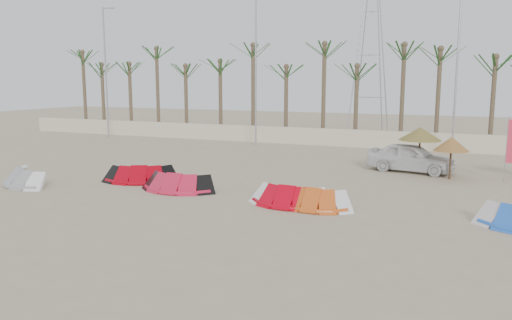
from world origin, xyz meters
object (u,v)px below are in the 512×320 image
at_px(kite_orange, 316,197).
at_px(car, 411,157).
at_px(kite_red_right, 291,194).
at_px(parasol_left, 420,134).
at_px(kite_grey, 30,175).
at_px(parasol_mid, 451,144).
at_px(kite_red_mid, 181,181).
at_px(kite_red_left, 144,172).

distance_m(kite_orange, car, 9.83).
distance_m(kite_red_right, parasol_left, 10.26).
relative_size(kite_grey, parasol_mid, 1.77).
bearing_deg(kite_orange, kite_red_mid, 174.07).
xyz_separation_m(parasol_mid, car, (-2.05, 1.36, -1.00)).
distance_m(kite_grey, parasol_mid, 20.69).
xyz_separation_m(kite_grey, kite_red_right, (12.81, 1.22, -0.00)).
bearing_deg(kite_grey, kite_red_mid, 13.43).
height_order(kite_red_right, parasol_mid, parasol_mid).
xyz_separation_m(kite_red_left, kite_orange, (9.33, -1.74, -0.00)).
height_order(kite_orange, car, car).
xyz_separation_m(kite_grey, car, (16.43, 10.56, 0.37)).
bearing_deg(kite_grey, parasol_left, 31.94).
distance_m(kite_red_mid, kite_orange, 6.60).
xyz_separation_m(kite_grey, parasol_mid, (18.47, 9.21, 1.36)).
distance_m(kite_red_mid, parasol_left, 13.04).
relative_size(kite_grey, kite_red_left, 0.96).
distance_m(parasol_left, car, 1.38).
bearing_deg(kite_red_right, kite_grey, -174.54).
bearing_deg(kite_red_left, parasol_mid, 24.71).
bearing_deg(parasol_mid, kite_red_mid, -146.21).
xyz_separation_m(kite_red_left, kite_red_right, (8.24, -1.59, -0.00)).
bearing_deg(kite_red_left, kite_red_mid, -20.96).
distance_m(kite_grey, kite_red_mid, 7.54).
bearing_deg(kite_red_right, kite_red_left, 169.11).
height_order(kite_grey, kite_red_mid, same).
relative_size(parasol_mid, car, 0.46).
bearing_deg(kite_red_mid, kite_orange, -5.93).
bearing_deg(parasol_left, car, 172.29).
distance_m(kite_red_mid, parasol_mid, 13.48).
bearing_deg(parasol_mid, kite_red_right, -125.35).
bearing_deg(kite_orange, parasol_mid, 60.65).
bearing_deg(kite_red_right, parasol_left, 66.47).
xyz_separation_m(kite_red_right, car, (3.62, 9.34, 0.37)).
bearing_deg(kite_red_mid, kite_grey, -166.57).
xyz_separation_m(parasol_left, car, (-0.43, 0.06, -1.31)).
relative_size(kite_red_mid, parasol_mid, 1.64).
bearing_deg(kite_orange, car, 75.08).
xyz_separation_m(kite_orange, car, (2.53, 9.50, 0.37)).
height_order(kite_red_right, parasol_left, parasol_left).
distance_m(kite_red_mid, kite_red_right, 5.50).
relative_size(kite_grey, car, 0.82).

